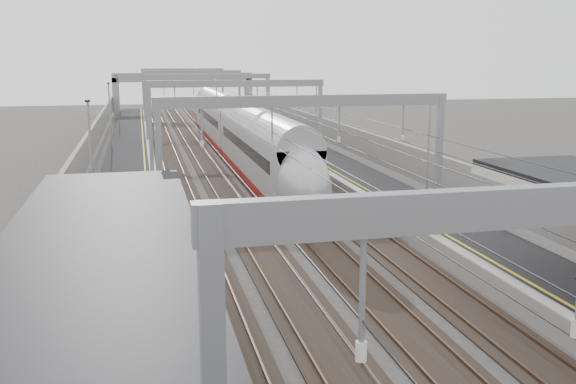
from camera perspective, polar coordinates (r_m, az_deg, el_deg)
platform_left at (r=50.61m, az=-13.94°, el=1.61°), size 4.00×120.00×1.00m
platform_right at (r=52.77m, az=3.70°, el=2.34°), size 4.00×120.00×1.00m
tracks at (r=51.15m, az=-4.93°, el=1.51°), size 11.40×140.00×0.20m
overhead_line at (r=56.98m, az=-5.99°, el=8.71°), size 13.00×140.00×6.60m
overbridge at (r=105.16m, az=-9.30°, el=9.55°), size 22.00×2.20×6.90m
wall_left at (r=50.59m, az=-17.63°, el=2.66°), size 0.30×120.00×3.20m
wall_right at (r=53.60m, az=7.00°, el=3.61°), size 0.30×120.00×3.20m
train at (r=56.11m, az=-4.20°, el=4.64°), size 2.84×51.71×4.48m
signal_green at (r=75.22m, az=-11.64°, el=6.42°), size 0.32×0.32×3.48m
signal_red_near at (r=74.38m, az=-5.09°, el=6.55°), size 0.32×0.32×3.48m
signal_red_far at (r=79.19m, az=-3.97°, el=6.89°), size 0.32×0.32×3.48m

